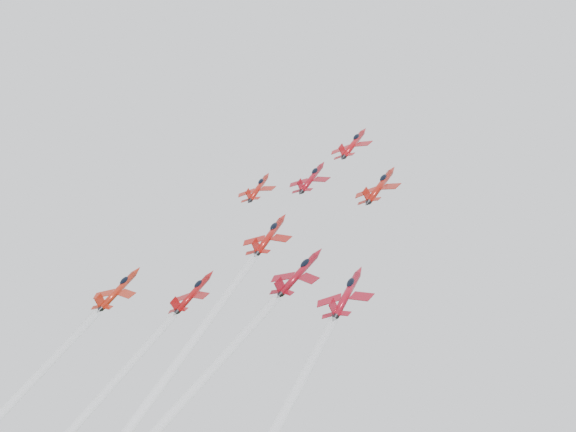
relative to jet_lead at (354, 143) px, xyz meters
The scene contains 4 objects.
jet_lead is the anchor object (origin of this frame).
jet_row2_left 22.01m from the jet_lead, 144.30° to the right, with size 8.99×10.85×8.83m.
jet_row2_center 13.93m from the jet_lead, 109.77° to the right, with size 9.31×11.25×9.16m.
jet_row2_right 24.51m from the jet_lead, 47.12° to the right, with size 9.76×11.79×9.60m.
Camera 1 is at (83.79, -119.10, 131.70)m, focal length 50.00 mm.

